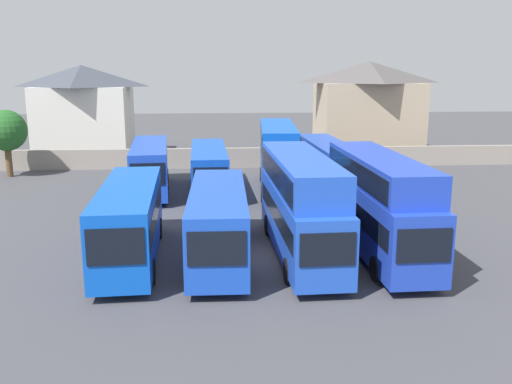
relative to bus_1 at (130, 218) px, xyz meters
name	(u,v)px	position (x,y,z in m)	size (l,w,h in m)	color
ground	(242,182)	(6.13, 17.86, -2.02)	(140.00, 140.00, 0.00)	#424247
depot_boundary_wall	(239,158)	(6.13, 24.65, -1.12)	(56.00, 0.50, 1.80)	gray
bus_1	(130,218)	(0.00, 0.00, 0.00)	(2.97, 10.64, 3.55)	blue
bus_2	(218,220)	(4.12, -0.23, -0.09)	(2.76, 10.47, 3.38)	blue
bus_3	(301,200)	(8.06, 0.15, 0.70)	(2.80, 11.43, 4.83)	blue
bus_4	(379,199)	(11.84, 0.07, 0.68)	(2.74, 11.28, 4.80)	#1E3DBD
bus_5	(150,165)	(-0.71, 14.91, -0.02)	(3.36, 10.95, 3.52)	blue
bus_6	(209,167)	(3.55, 14.45, -0.16)	(2.76, 10.97, 3.26)	blue
bus_7	(278,154)	(8.60, 14.74, 0.70)	(3.26, 11.76, 4.84)	blue
bus_8	(328,163)	(12.32, 14.56, 0.00)	(2.87, 11.64, 3.55)	blue
house_terrace_left	(84,110)	(-9.25, 32.62, 2.65)	(9.61, 7.10, 9.19)	silver
house_terrace_centre	(368,108)	(19.82, 31.59, 2.84)	(10.58, 8.11, 9.56)	tan
tree_left_of_lot	(6,131)	(-13.12, 21.65, 1.80)	(3.40, 3.40, 5.57)	brown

